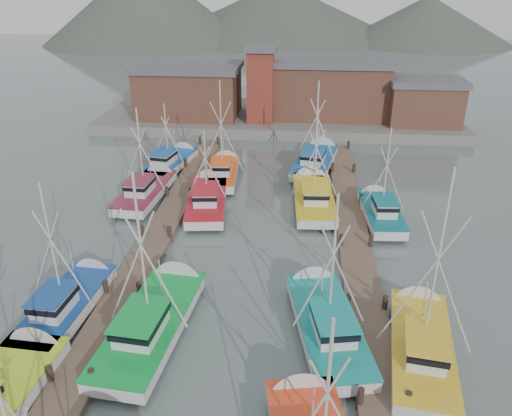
# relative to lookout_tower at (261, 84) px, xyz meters

# --- Properties ---
(ground) EXTENTS (260.00, 260.00, 0.00)m
(ground) POSITION_rel_lookout_tower_xyz_m (2.00, -33.00, -5.55)
(ground) COLOR #495854
(ground) RESTS_ON ground
(dock_left) EXTENTS (2.30, 46.00, 1.50)m
(dock_left) POSITION_rel_lookout_tower_xyz_m (-5.00, -28.96, -5.34)
(dock_left) COLOR brown
(dock_left) RESTS_ON ground
(dock_right) EXTENTS (2.30, 46.00, 1.50)m
(dock_right) POSITION_rel_lookout_tower_xyz_m (9.00, -28.96, -5.34)
(dock_right) COLOR brown
(dock_right) RESTS_ON ground
(quay) EXTENTS (44.00, 16.00, 1.20)m
(quay) POSITION_rel_lookout_tower_xyz_m (2.00, 4.00, -4.95)
(quay) COLOR slate
(quay) RESTS_ON ground
(shed_left) EXTENTS (12.72, 8.48, 6.20)m
(shed_left) POSITION_rel_lookout_tower_xyz_m (-9.00, 2.00, -1.21)
(shed_left) COLOR brown
(shed_left) RESTS_ON quay
(shed_center) EXTENTS (14.84, 9.54, 6.90)m
(shed_center) POSITION_rel_lookout_tower_xyz_m (8.00, 4.00, -0.86)
(shed_center) COLOR brown
(shed_center) RESTS_ON quay
(shed_right) EXTENTS (8.48, 6.36, 5.20)m
(shed_right) POSITION_rel_lookout_tower_xyz_m (19.00, 1.00, -1.71)
(shed_right) COLOR brown
(shed_right) RESTS_ON quay
(lookout_tower) EXTENTS (3.60, 3.60, 8.50)m
(lookout_tower) POSITION_rel_lookout_tower_xyz_m (0.00, 0.00, 0.00)
(lookout_tower) COLOR maroon
(lookout_tower) RESTS_ON quay
(distant_hills) EXTENTS (175.00, 140.00, 42.00)m
(distant_hills) POSITION_rel_lookout_tower_xyz_m (-10.76, 89.59, -5.55)
(distant_hills) COLOR #4A5446
(distant_hills) RESTS_ON ground
(boat_4) EXTENTS (4.15, 10.37, 10.27)m
(boat_4) POSITION_rel_lookout_tower_xyz_m (-2.34, -37.47, -4.87)
(boat_4) COLOR #0F1832
(boat_4) RESTS_ON ground
(boat_5) EXTENTS (4.64, 9.81, 9.14)m
(boat_5) POSITION_rel_lookout_tower_xyz_m (6.63, -36.74, -4.87)
(boat_5) COLOR #0F1832
(boat_5) RESTS_ON ground
(boat_6) EXTENTS (3.61, 8.56, 8.86)m
(boat_6) POSITION_rel_lookout_tower_xyz_m (-7.51, -36.48, -4.87)
(boat_6) COLOR #0F1832
(boat_6) RESTS_ON ground
(boat_7) EXTENTS (4.34, 9.38, 11.00)m
(boat_7) POSITION_rel_lookout_tower_xyz_m (11.34, -38.01, -4.86)
(boat_7) COLOR #0F1832
(boat_7) RESTS_ON ground
(boat_8) EXTENTS (4.05, 9.73, 7.37)m
(boat_8) POSITION_rel_lookout_tower_xyz_m (-2.44, -21.76, -4.88)
(boat_8) COLOR #0F1832
(boat_8) RESTS_ON ground
(boat_9) EXTENTS (3.71, 9.99, 9.05)m
(boat_9) POSITION_rel_lookout_tower_xyz_m (6.14, -20.53, -4.87)
(boat_9) COLOR #0F1832
(boat_9) RESTS_ON ground
(boat_10) EXTENTS (3.59, 9.23, 8.64)m
(boat_10) POSITION_rel_lookout_tower_xyz_m (-7.79, -20.55, -4.87)
(boat_10) COLOR #0F1832
(boat_10) RESTS_ON ground
(boat_11) EXTENTS (3.26, 8.13, 8.09)m
(boat_11) POSITION_rel_lookout_tower_xyz_m (11.25, -22.83, -4.87)
(boat_11) COLOR #0F1832
(boat_11) RESTS_ON ground
(boat_12) EXTENTS (3.86, 8.61, 9.84)m
(boat_12) POSITION_rel_lookout_tower_xyz_m (-2.10, -15.70, -4.87)
(boat_12) COLOR #0F1832
(boat_12) RESTS_ON ground
(boat_13) EXTENTS (4.93, 10.39, 9.44)m
(boat_13) POSITION_rel_lookout_tower_xyz_m (6.52, -11.80, -4.87)
(boat_13) COLOR #0F1832
(boat_13) RESTS_ON ground
(boat_14) EXTENTS (4.18, 8.99, 7.27)m
(boat_14) POSITION_rel_lookout_tower_xyz_m (-7.46, -13.68, -4.87)
(boat_14) COLOR #0F1832
(boat_14) RESTS_ON ground
(gull_near) EXTENTS (1.55, 0.66, 0.24)m
(gull_near) POSITION_rel_lookout_tower_xyz_m (-0.63, -34.74, 4.35)
(gull_near) COLOR gray
(gull_near) RESTS_ON ground
(gull_far) EXTENTS (1.51, 0.66, 0.24)m
(gull_far) POSITION_rel_lookout_tower_xyz_m (5.94, -31.10, 1.48)
(gull_far) COLOR gray
(gull_far) RESTS_ON ground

